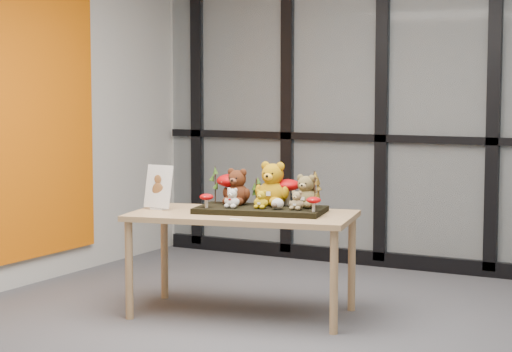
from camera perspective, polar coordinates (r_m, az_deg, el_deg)
The scene contains 24 objects.
floor at distance 5.30m, azimuth 2.66°, elevation -10.55°, with size 5.00×5.00×0.00m, color #4D4D51.
room_shell at distance 5.09m, azimuth 2.74°, elevation 7.93°, with size 5.00×5.00×5.00m.
glass_partition at distance 7.40m, azimuth 11.04°, elevation 5.04°, with size 4.90×0.06×2.78m.
orange_panel at distance 6.76m, azimuth -15.43°, elevation 4.77°, with size 0.02×2.00×2.40m, color #E36308.
display_table at distance 5.92m, azimuth -0.84°, elevation -2.94°, with size 1.53×0.99×0.66m.
diorama_tray at distance 5.93m, azimuth 0.29°, elevation -2.09°, with size 0.81×0.41×0.04m, color black.
bear_pooh_yellow at distance 5.99m, azimuth 1.04°, elevation -0.34°, with size 0.24×0.22×0.31m, color #B7810A, non-canonical shape.
bear_brown_medium at distance 6.04m, azimuth -1.17°, elevation -0.54°, with size 0.20×0.18×0.26m, color #48200F, non-canonical shape.
bear_tan_back at distance 5.91m, azimuth 3.09°, elevation -0.83°, with size 0.18×0.16×0.23m, color olive, non-canonical shape.
bear_small_yellow at distance 5.85m, azimuth 0.34°, elevation -1.38°, with size 0.10×0.09×0.13m, color #C29C0E, non-canonical shape.
bear_white_bow at distance 5.88m, azimuth -1.46°, elevation -1.29°, with size 0.11×0.10×0.14m, color silver, non-canonical shape.
bear_beige_small at distance 5.80m, azimuth 2.54°, elevation -1.44°, with size 0.10×0.09×0.13m, color #8F7A51, non-canonical shape.
plush_cream_hedgehog at distance 5.81m, azimuth 1.34°, elevation -1.69°, with size 0.06×0.05×0.08m, color silver, non-canonical shape.
mushroom_back_left at distance 6.11m, azimuth -1.53°, elevation -0.69°, with size 0.19×0.19×0.22m, color #A30507, non-canonical shape.
mushroom_back_right at distance 6.01m, azimuth 1.95°, elevation -0.92°, with size 0.17×0.17×0.19m, color #A30507, non-canonical shape.
mushroom_front_left at distance 5.91m, azimuth -3.06°, elevation -1.48°, with size 0.09×0.09×0.10m, color #A30507, non-canonical shape.
mushroom_front_right at distance 5.73m, azimuth 3.56°, elevation -1.69°, with size 0.09×0.09×0.10m, color #A30507, non-canonical shape.
sprig_green_far_left at distance 6.11m, azimuth -2.52°, elevation -0.55°, with size 0.05×0.05×0.24m, color #1B390D, non-canonical shape.
sprig_green_mid_left at distance 6.12m, azimuth -1.22°, elevation -0.67°, with size 0.05×0.05×0.22m, color #1B390D, non-canonical shape.
sprig_dry_far_right at distance 5.92m, azimuth 3.60°, elevation -0.81°, with size 0.05×0.05×0.23m, color brown, non-canonical shape.
sprig_dry_mid_right at distance 5.81m, azimuth 3.64°, elevation -1.06°, with size 0.05×0.05×0.21m, color brown, non-canonical shape.
sprig_green_centre at distance 6.09m, azimuth 0.01°, elevation -0.93°, with size 0.05×0.05×0.17m, color #1B390D, non-canonical shape.
sign_holder at distance 6.10m, azimuth -6.03°, elevation -0.79°, with size 0.21×0.08×0.29m.
label_card at distance 5.63m, azimuth -1.24°, elevation -2.67°, with size 0.08×0.03×0.00m, color white.
Camera 1 is at (2.19, -4.59, 1.47)m, focal length 65.00 mm.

